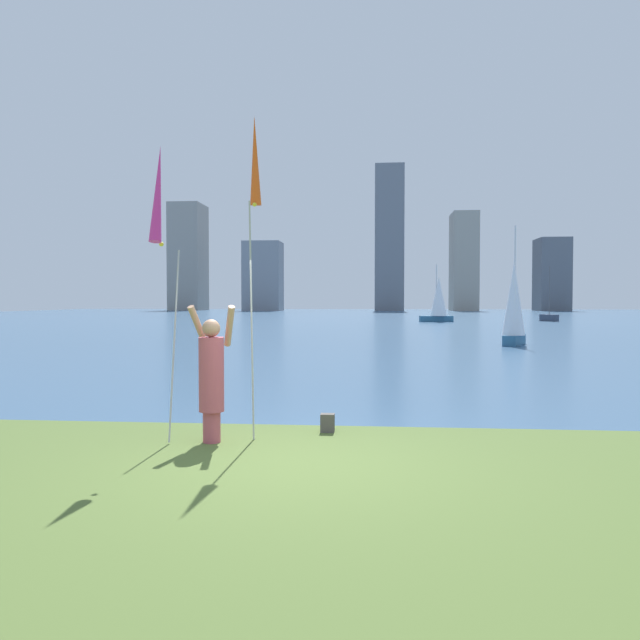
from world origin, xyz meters
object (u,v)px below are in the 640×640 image
(sailboat_0, at_px, (514,305))
(person, at_px, (212,375))
(bag, at_px, (328,423))
(sailboat_2, at_px, (549,317))
(kite_flag_right, at_px, (255,170))
(sailboat_3, at_px, (438,300))
(kite_flag_left, at_px, (159,201))

(sailboat_0, bearing_deg, person, -113.35)
(bag, relative_size, sailboat_0, 0.05)
(person, bearing_deg, sailboat_2, 84.05)
(sailboat_2, bearing_deg, kite_flag_right, -109.45)
(sailboat_3, bearing_deg, person, -99.35)
(person, bearing_deg, bag, 41.19)
(sailboat_0, xyz_separation_m, sailboat_2, (9.77, 30.66, -1.38))
(person, bearing_deg, sailboat_0, 80.59)
(person, relative_size, sailboat_0, 0.37)
(sailboat_0, bearing_deg, bag, -110.08)
(sailboat_0, xyz_separation_m, sailboat_3, (-0.38, 28.22, 0.18))
(kite_flag_right, relative_size, sailboat_3, 0.90)
(person, xyz_separation_m, bag, (1.54, 0.79, -0.79))
(bag, height_order, sailboat_2, sailboat_2)
(kite_flag_left, height_order, bag, kite_flag_left)
(person, relative_size, bag, 6.98)
(sailboat_2, bearing_deg, bag, -108.58)
(kite_flag_left, bearing_deg, person, 42.73)
(bag, bearing_deg, sailboat_0, 69.92)
(kite_flag_right, xyz_separation_m, sailboat_2, (17.35, 49.15, -3.42))
(kite_flag_right, distance_m, sailboat_3, 47.30)
(kite_flag_left, bearing_deg, kite_flag_right, 37.50)
(kite_flag_left, relative_size, sailboat_2, 0.80)
(kite_flag_left, distance_m, sailboat_3, 48.29)
(person, distance_m, kite_flag_left, 2.42)
(person, bearing_deg, sailboat_3, 94.59)
(kite_flag_right, distance_m, bag, 3.81)
(kite_flag_right, bearing_deg, bag, 24.80)
(kite_flag_right, height_order, sailboat_3, sailboat_3)
(sailboat_3, bearing_deg, kite_flag_right, -98.76)
(kite_flag_right, xyz_separation_m, sailboat_3, (7.20, 46.71, -1.86))
(sailboat_2, bearing_deg, kite_flag_left, -110.26)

